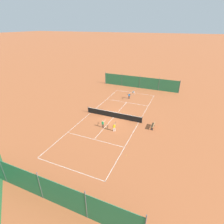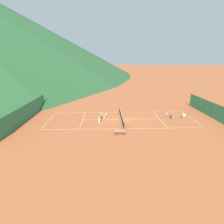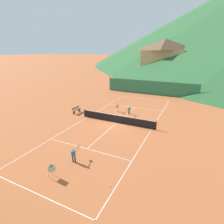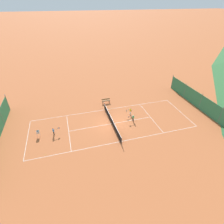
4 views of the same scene
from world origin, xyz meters
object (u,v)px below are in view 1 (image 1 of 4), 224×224
object	(u,v)px
tennis_ball_service_box	(123,111)
tennis_ball_near_corner	(136,126)
player_near_baseline	(114,127)
ball_hopper	(133,92)
player_near_service	(129,96)
player_far_baseline	(103,123)
tennis_ball_by_net_left	(114,94)
tennis_ball_far_corner	(126,155)
tennis_net	(113,115)
courtside_bench	(153,125)

from	to	relation	value
tennis_ball_service_box	tennis_ball_near_corner	bearing A→B (deg)	131.61
player_near_baseline	ball_hopper	xyz separation A→B (m)	(1.52, -13.97, -0.05)
player_near_service	tennis_ball_service_box	bearing A→B (deg)	98.61
player_near_service	tennis_ball_near_corner	world-z (taller)	player_near_service
player_far_baseline	tennis_ball_by_net_left	distance (m)	13.26
tennis_ball_far_corner	tennis_ball_by_net_left	world-z (taller)	same
player_near_baseline	tennis_net	bearing A→B (deg)	-65.73
tennis_ball_near_corner	courtside_bench	distance (m)	2.40
player_far_baseline	tennis_ball_near_corner	size ratio (longest dim) A/B	16.82
player_far_baseline	ball_hopper	distance (m)	13.69
tennis_net	tennis_ball_by_net_left	world-z (taller)	tennis_net
tennis_net	tennis_ball_far_corner	size ratio (longest dim) A/B	139.09
tennis_ball_far_corner	tennis_ball_near_corner	size ratio (longest dim) A/B	1.00
tennis_net	tennis_ball_service_box	size ratio (longest dim) A/B	139.09
player_near_service	player_far_baseline	xyz separation A→B (m)	(0.08, 11.62, -0.01)
player_far_baseline	tennis_ball_near_corner	bearing A→B (deg)	-152.31
tennis_net	tennis_ball_far_corner	distance (m)	9.00
tennis_net	ball_hopper	world-z (taller)	tennis_net
tennis_net	tennis_ball_near_corner	world-z (taller)	tennis_net
ball_hopper	courtside_bench	distance (m)	12.77
player_near_service	tennis_ball_near_corner	xyz separation A→B (m)	(-4.16, 9.39, -0.63)
player_far_baseline	tennis_ball_service_box	bearing A→B (deg)	-99.01
player_near_baseline	tennis_ball_near_corner	distance (m)	3.54
tennis_ball_near_corner	courtside_bench	xyz separation A→B (m)	(-2.34, -0.33, 0.42)
tennis_ball_far_corner	ball_hopper	xyz separation A→B (m)	(4.65, -18.04, 0.63)
tennis_ball_service_box	ball_hopper	xyz separation A→B (m)	(0.61, -7.74, 0.63)
courtside_bench	tennis_ball_far_corner	bearing A→B (deg)	76.90
tennis_ball_near_corner	player_far_baseline	bearing A→B (deg)	27.69
tennis_ball_by_net_left	ball_hopper	distance (m)	4.02
player_far_baseline	tennis_ball_by_net_left	size ratio (longest dim) A/B	16.82
tennis_ball_far_corner	courtside_bench	xyz separation A→B (m)	(-1.61, -6.91, 0.42)
player_near_baseline	tennis_ball_service_box	size ratio (longest dim) A/B	18.25
ball_hopper	player_near_baseline	bearing A→B (deg)	96.20
tennis_ball_far_corner	player_near_baseline	bearing A→B (deg)	-52.47
tennis_ball_service_box	player_far_baseline	bearing A→B (deg)	80.99
player_near_service	player_near_baseline	bearing A→B (deg)	98.44
tennis_net	tennis_ball_near_corner	distance (m)	4.17
tennis_ball_by_net_left	courtside_bench	distance (m)	14.38
player_near_service	courtside_bench	world-z (taller)	player_near_service
player_near_baseline	tennis_ball_far_corner	distance (m)	5.18
player_far_baseline	tennis_ball_near_corner	xyz separation A→B (m)	(-4.25, -2.23, -0.62)
tennis_ball_near_corner	ball_hopper	distance (m)	12.13
player_near_service	player_near_baseline	xyz separation A→B (m)	(-1.77, 11.91, 0.04)
tennis_ball_near_corner	tennis_ball_by_net_left	size ratio (longest dim) A/B	1.00
tennis_ball_far_corner	courtside_bench	world-z (taller)	courtside_bench
ball_hopper	courtside_bench	world-z (taller)	ball_hopper
tennis_ball_far_corner	tennis_ball_by_net_left	bearing A→B (deg)	-63.58
player_near_service	player_far_baseline	world-z (taller)	player_near_service
tennis_ball_far_corner	tennis_ball_by_net_left	xyz separation A→B (m)	(8.51, -17.12, 0.00)
tennis_ball_service_box	tennis_ball_by_net_left	bearing A→B (deg)	-56.72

